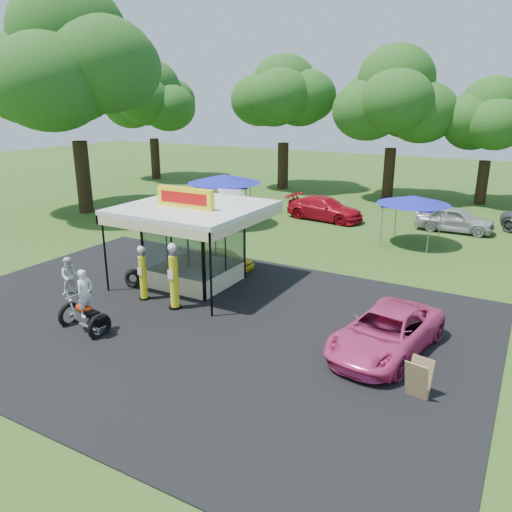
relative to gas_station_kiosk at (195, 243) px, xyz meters
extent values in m
plane|color=#34551A|center=(2.00, -4.99, -1.78)|extent=(120.00, 120.00, 0.00)
cube|color=black|center=(2.00, -2.99, -1.76)|extent=(20.00, 14.00, 0.04)
cube|color=white|center=(0.00, 0.01, -1.75)|extent=(3.00, 3.00, 0.06)
cube|color=white|center=(0.00, 0.01, 1.51)|extent=(5.40, 5.40, 0.18)
cube|color=yellow|center=(0.00, -0.49, 2.00)|extent=(2.60, 0.25, 0.80)
cube|color=red|center=(0.00, -0.62, 2.00)|extent=(2.21, 0.02, 0.45)
cylinder|color=black|center=(-2.55, -2.54, -0.18)|extent=(0.08, 0.08, 3.20)
cylinder|color=black|center=(2.55, -2.54, -0.18)|extent=(0.08, 0.08, 3.20)
cylinder|color=black|center=(-0.67, -2.49, -1.74)|extent=(0.41, 0.41, 0.09)
cylinder|color=yellow|center=(-0.67, -2.49, -0.85)|extent=(0.28, 0.28, 1.68)
cylinder|color=silver|center=(-0.67, -2.49, 0.09)|extent=(0.19, 0.19, 0.19)
sphere|color=white|center=(-0.67, -2.49, 0.27)|extent=(0.30, 0.30, 0.30)
cube|color=white|center=(-0.67, -2.66, -0.57)|extent=(0.21, 0.02, 0.28)
cylinder|color=black|center=(0.94, -2.60, -1.73)|extent=(0.48, 0.48, 0.11)
cylinder|color=yellow|center=(0.94, -2.60, -0.69)|extent=(0.33, 0.33, 1.96)
cylinder|color=silver|center=(0.94, -2.60, 0.40)|extent=(0.22, 0.22, 0.22)
sphere|color=white|center=(0.94, -2.60, 0.61)|extent=(0.35, 0.35, 0.35)
cube|color=white|center=(0.94, -2.80, -0.37)|extent=(0.24, 0.02, 0.33)
torus|color=black|center=(-1.38, -5.47, -1.41)|extent=(0.28, 0.92, 0.91)
torus|color=black|center=(0.23, -5.66, -1.41)|extent=(0.28, 0.92, 0.91)
cube|color=silver|center=(-0.52, -5.57, -1.24)|extent=(0.63, 0.37, 0.33)
ellipsoid|color=red|center=(-0.52, -5.57, -0.94)|extent=(0.69, 0.39, 0.33)
cube|color=black|center=(-0.15, -5.62, -1.00)|extent=(0.62, 0.35, 0.11)
cube|color=black|center=(0.26, -5.66, -1.19)|extent=(0.42, 0.41, 0.30)
cylinder|color=silver|center=(-1.22, -5.49, -1.02)|extent=(0.48, 0.12, 0.97)
cylinder|color=silver|center=(-1.06, -5.51, -0.64)|extent=(0.13, 0.65, 0.05)
sphere|color=silver|center=(-1.24, -5.49, -0.86)|extent=(0.17, 0.17, 0.17)
imported|color=white|center=(-0.36, -5.59, -0.37)|extent=(0.46, 0.63, 1.63)
torus|color=black|center=(-1.98, -1.71, -1.41)|extent=(0.80, 0.47, 0.77)
torus|color=black|center=(-2.11, -1.56, -1.41)|extent=(0.82, 0.56, 0.77)
cube|color=#593819|center=(10.11, -4.24, -1.23)|extent=(0.64, 0.38, 1.08)
cube|color=#593819|center=(10.11, -3.97, -1.23)|extent=(0.64, 0.38, 1.08)
imported|color=yellow|center=(0.00, 2.21, -1.30)|extent=(2.82, 1.13, 0.96)
imported|color=#DE3C80|center=(8.68, -2.06, -1.11)|extent=(2.98, 5.13, 1.34)
imported|color=white|center=(-3.55, -3.53, -0.99)|extent=(0.94, 0.97, 1.58)
imported|color=white|center=(-6.16, 12.29, -0.96)|extent=(5.18, 4.08, 1.65)
imported|color=red|center=(0.33, 13.68, -1.04)|extent=(5.31, 2.71, 1.48)
imported|color=#B1B0B5|center=(8.13, 14.62, -1.04)|extent=(4.40, 1.84, 1.49)
cylinder|color=gray|center=(-6.08, 10.90, -0.54)|extent=(0.06, 0.06, 2.49)
cylinder|color=gray|center=(-3.17, 10.90, -0.54)|extent=(0.06, 0.06, 2.49)
cylinder|color=gray|center=(-6.08, 7.99, -0.54)|extent=(0.06, 0.06, 2.49)
cylinder|color=gray|center=(-3.17, 7.99, -0.54)|extent=(0.06, 0.06, 2.49)
cube|color=#1A20AF|center=(-4.63, 9.45, 0.77)|extent=(3.11, 3.11, 0.12)
cone|color=#1A20AF|center=(-4.63, 9.45, 1.09)|extent=(4.48, 4.48, 0.52)
cylinder|color=gray|center=(5.29, 11.78, -0.72)|extent=(0.05, 0.05, 2.12)
cylinder|color=gray|center=(7.73, 11.78, -0.72)|extent=(0.05, 0.05, 2.12)
cylinder|color=gray|center=(5.29, 9.34, -0.72)|extent=(0.05, 0.05, 2.12)
cylinder|color=gray|center=(7.73, 9.34, -0.72)|extent=(0.05, 0.05, 2.12)
cube|color=#1A20AF|center=(6.51, 10.56, 0.39)|extent=(2.65, 2.65, 0.11)
cone|color=#1A20AF|center=(6.51, 10.56, 0.66)|extent=(3.81, 3.81, 0.44)
cylinder|color=black|center=(-20.81, 21.98, 0.15)|extent=(0.87, 0.87, 3.86)
ellipsoid|color=#1B4D16|center=(-20.81, 21.98, 5.12)|extent=(9.12, 9.12, 7.82)
cylinder|color=black|center=(-7.41, 23.07, 0.18)|extent=(0.93, 0.93, 3.92)
ellipsoid|color=#1B4D16|center=(-7.41, 23.07, 5.17)|extent=(9.10, 9.10, 7.80)
cylinder|color=black|center=(1.97, 22.58, 0.19)|extent=(0.84, 0.84, 3.94)
ellipsoid|color=#1B4D16|center=(1.97, 22.58, 5.31)|extent=(9.45, 9.45, 8.10)
cylinder|color=black|center=(8.51, 24.20, -0.18)|extent=(0.80, 0.80, 3.20)
ellipsoid|color=#1B4D16|center=(8.51, 24.20, 3.91)|extent=(7.48, 7.48, 6.41)
cylinder|color=black|center=(-14.94, 7.69, 0.64)|extent=(0.97, 0.97, 4.84)
ellipsoid|color=#1B4D16|center=(-14.94, 7.69, 7.20)|extent=(12.43, 12.43, 10.65)
camera|label=1|loc=(12.04, -16.11, 5.72)|focal=35.00mm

